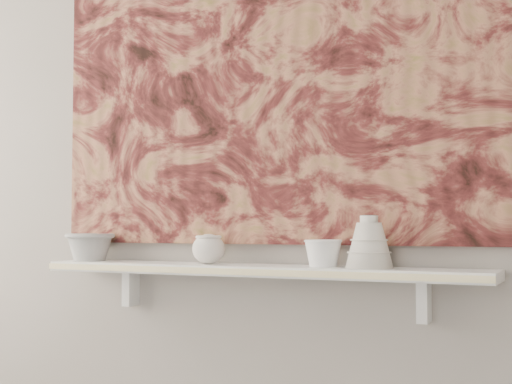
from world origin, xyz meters
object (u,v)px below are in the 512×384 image
Objects in this scene: painting at (265,67)px; shelf at (254,270)px; bowl_grey at (90,247)px; cup_cream at (208,249)px; bell_vessel at (369,242)px; bowl_white at (323,253)px.

shelf is at bearing -90.00° from painting.
bowl_grey is 0.46m from cup_cream.
cup_cream is at bearing -152.43° from painting.
bowl_white is at bearing 180.00° from bell_vessel.
cup_cream is 0.68× the size of bell_vessel.
shelf is 0.61m from bowl_grey.
painting is 10.29× the size of bell_vessel.
painting is 0.62m from bowl_white.
bowl_grey is at bearing 180.00° from bowl_white.
cup_cream is at bearing 180.00° from shelf.
bowl_grey is 1.13× the size of bell_vessel.
painting is (0.00, 0.08, 0.62)m from shelf.
bowl_white is (-0.14, 0.00, -0.03)m from bell_vessel.
bell_vessel is 1.35× the size of bowl_white.
painting reaches higher than bowl_grey.
bowl_white is (0.22, -0.08, -0.57)m from painting.
bowl_grey is (-0.61, 0.00, 0.06)m from shelf.
painting is 0.59m from cup_cream.
painting is at bearing 7.50° from bowl_grey.
cup_cream is at bearing 180.00° from bell_vessel.
bell_vessel is at bearing -12.76° from painting.
painting is 0.83m from bowl_grey.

